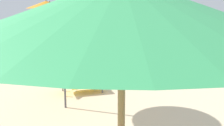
{
  "coord_description": "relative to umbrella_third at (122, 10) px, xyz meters",
  "views": [
    {
      "loc": [
        -0.1,
        6.81,
        2.38
      ],
      "look_at": [
        1.51,
        13.53,
        1.0
      ],
      "focal_mm": 43.61,
      "sensor_mm": 36.0,
      "label": 1
    }
  ],
  "objects": [
    {
      "name": "umbrella_third",
      "position": [
        0.0,
        0.0,
        0.0
      ],
      "size": [
        2.17,
        2.17,
        2.63
      ],
      "color": "olive",
      "rests_on": "ground"
    },
    {
      "name": "umbrella_fourth",
      "position": [
        -0.1,
        4.76,
        -0.08
      ],
      "size": [
        1.88,
        1.88,
        2.55
      ],
      "color": "#4C4C51",
      "rests_on": "ground"
    },
    {
      "name": "lounger_fourth_shoreside",
      "position": [
        0.41,
        5.93,
        -2.14
      ],
      "size": [
        1.37,
        0.69,
        0.46
      ],
      "rotation": [
        0.0,
        0.0,
        0.06
      ],
      "color": "yellow",
      "rests_on": "ground"
    },
    {
      "name": "umbrella_fifth",
      "position": [
        -0.32,
        9.24,
        -0.01
      ],
      "size": [
        2.11,
        2.11,
        2.67
      ],
      "color": "olive",
      "rests_on": "ground"
    },
    {
      "name": "lounger_fifth_shoreside",
      "position": [
        0.48,
        10.53,
        -2.08
      ],
      "size": [
        1.43,
        0.57,
        0.57
      ],
      "rotation": [
        0.0,
        0.0,
        0.01
      ],
      "color": "yellow",
      "rests_on": "ground"
    },
    {
      "name": "lounger_fifth_inland",
      "position": [
        0.24,
        8.09,
        -2.09
      ],
      "size": [
        1.49,
        0.66,
        0.65
      ],
      "rotation": [
        0.0,
        0.0,
        0.01
      ],
      "color": "yellow",
      "rests_on": "ground"
    },
    {
      "name": "umbrella_farthest",
      "position": [
        -0.44,
        13.55,
        0.21
      ],
      "size": [
        2.15,
        2.15,
        2.85
      ],
      "color": "#4C4C51",
      "rests_on": "ground"
    },
    {
      "name": "lounger_farthest_shoreside",
      "position": [
        0.44,
        14.67,
        -2.11
      ],
      "size": [
        1.37,
        0.63,
        0.5
      ],
      "rotation": [
        0.0,
        0.0,
        0.06
      ],
      "color": "yellow",
      "rests_on": "ground"
    },
    {
      "name": "lounger_farthest_inland",
      "position": [
        0.58,
        12.29,
        -2.09
      ],
      "size": [
        1.4,
        0.86,
        0.55
      ],
      "rotation": [
        0.0,
        0.0,
        -0.23
      ],
      "color": "yellow",
      "rests_on": "ground"
    },
    {
      "name": "person_walking_near",
      "position": [
        -1.31,
        11.25,
        -1.43
      ],
      "size": [
        0.3,
        0.4,
        1.57
      ],
      "rotation": [
        0.0,
        0.0,
        2.88
      ],
      "color": "#334CB2",
      "rests_on": "ground"
    },
    {
      "name": "beach_ball",
      "position": [
        -2.3,
        14.32,
        -2.23
      ],
      "size": [
        0.29,
        0.29,
        0.29
      ],
      "primitive_type": "sphere",
      "color": "#338CD8",
      "rests_on": "ground"
    },
    {
      "name": "cooler_box",
      "position": [
        1.42,
        15.82,
        -2.2
      ],
      "size": [
        0.42,
        0.49,
        0.35
      ],
      "color": "#2659B2",
      "rests_on": "ground"
    }
  ]
}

